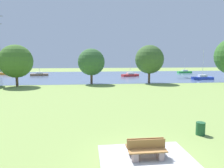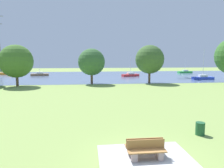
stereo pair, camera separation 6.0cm
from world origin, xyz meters
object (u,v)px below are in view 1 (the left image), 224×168
(tree_west_far, at_px, (91,62))
(tree_east_far, at_px, (149,59))
(sailboat_blue, at_px, (202,78))
(litter_bin, at_px, (200,129))
(tree_mid_shore, at_px, (16,61))
(sailboat_red, at_px, (130,75))
(sailboat_green, at_px, (185,72))
(bench_facing_inland, at_px, (147,152))
(sailboat_brown, at_px, (39,74))
(bench_facing_water, at_px, (144,147))
(sailboat_orange, at_px, (6,73))

(tree_west_far, bearing_deg, tree_east_far, 0.88)
(sailboat_blue, bearing_deg, tree_east_far, -158.76)
(litter_bin, xyz_separation_m, tree_mid_shore, (-19.14, 25.90, 3.94))
(tree_mid_shore, distance_m, tree_west_far, 13.09)
(sailboat_red, distance_m, sailboat_green, 23.99)
(bench_facing_inland, height_order, sailboat_green, sailboat_green)
(bench_facing_inland, xyz_separation_m, tree_mid_shore, (-14.86, 28.88, 3.87))
(bench_facing_inland, xyz_separation_m, sailboat_blue, (23.78, 36.76, -0.01))
(tree_east_far, bearing_deg, sailboat_blue, 21.24)
(litter_bin, bearing_deg, tree_east_far, 79.76)
(sailboat_brown, bearing_deg, tree_mid_shore, -86.74)
(bench_facing_water, xyz_separation_m, sailboat_blue, (23.78, 36.23, -0.01))
(sailboat_blue, bearing_deg, tree_west_far, -167.35)
(sailboat_red, height_order, sailboat_orange, sailboat_orange)
(bench_facing_water, bearing_deg, sailboat_red, 79.26)
(sailboat_orange, relative_size, tree_mid_shore, 0.90)
(sailboat_blue, distance_m, tree_east_far, 16.01)
(bench_facing_inland, xyz_separation_m, sailboat_red, (8.86, 47.25, -0.02))
(sailboat_brown, xyz_separation_m, sailboat_blue, (39.97, -15.49, 0.02))
(litter_bin, height_order, sailboat_green, sailboat_green)
(sailboat_red, height_order, sailboat_green, sailboat_red)
(sailboat_green, relative_size, sailboat_blue, 0.77)
(sailboat_orange, distance_m, tree_west_far, 36.64)
(bench_facing_inland, relative_size, tree_mid_shore, 0.25)
(tree_mid_shore, bearing_deg, sailboat_brown, 93.26)
(tree_mid_shore, bearing_deg, bench_facing_inland, -62.77)
(sailboat_orange, xyz_separation_m, tree_mid_shore, (12.20, -28.53, 3.88))
(sailboat_orange, bearing_deg, litter_bin, -60.06)
(bench_facing_inland, relative_size, litter_bin, 2.25)
(sailboat_green, bearing_deg, tree_mid_shore, -146.35)
(sailboat_brown, bearing_deg, sailboat_green, 7.95)
(sailboat_orange, bearing_deg, tree_east_far, -35.76)
(sailboat_brown, bearing_deg, sailboat_orange, 154.66)
(tree_east_far, bearing_deg, tree_west_far, -179.12)
(tree_west_far, bearing_deg, sailboat_red, 56.39)
(sailboat_orange, bearing_deg, bench_facing_inland, -64.76)
(sailboat_green, bearing_deg, sailboat_blue, -105.69)
(sailboat_brown, height_order, sailboat_orange, sailboat_orange)
(sailboat_orange, bearing_deg, sailboat_red, -15.78)
(litter_bin, distance_m, tree_east_far, 28.95)
(sailboat_blue, bearing_deg, sailboat_red, 144.90)
(sailboat_red, relative_size, tree_mid_shore, 0.76)
(bench_facing_water, bearing_deg, sailboat_green, 62.76)
(bench_facing_water, distance_m, sailboat_green, 65.42)
(sailboat_red, distance_m, sailboat_orange, 37.33)
(tree_west_far, xyz_separation_m, tree_east_far, (11.32, 0.17, 0.48))
(tree_west_far, bearing_deg, sailboat_brown, 123.82)
(sailboat_red, distance_m, sailboat_brown, 25.55)
(sailboat_red, bearing_deg, tree_east_far, -88.18)
(litter_bin, xyz_separation_m, sailboat_green, (25.66, 55.72, 0.04))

